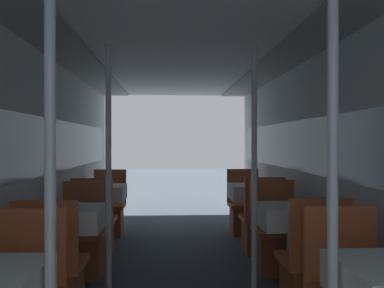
{
  "coord_description": "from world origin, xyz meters",
  "views": [
    {
      "loc": [
        -0.11,
        -1.03,
        1.33
      ],
      "look_at": [
        0.09,
        2.79,
        1.3
      ],
      "focal_mm": 40.0,
      "sensor_mm": 36.0,
      "label": 1
    }
  ],
  "objects_px": {
    "chair_left_near_2": "(95,232)",
    "support_pole_right_0": "(333,194)",
    "dining_table_left_1": "(69,222)",
    "chair_right_near_2": "(261,230)",
    "dining_table_left_2": "(102,195)",
    "support_pole_left_0": "(50,196)",
    "chair_right_near_1": "(313,279)",
    "chair_right_far_2": "(245,214)",
    "dining_table_right_2": "(252,194)",
    "chair_left_far_1": "(82,247)",
    "chair_left_far_2": "(108,215)",
    "dining_table_right_1": "(292,219)",
    "support_pole_right_1": "(254,169)",
    "chair_left_near_1": "(52,284)",
    "chair_right_far_1": "(276,244)",
    "support_pole_left_1": "(108,169)"
  },
  "relations": [
    {
      "from": "chair_left_near_2",
      "to": "support_pole_right_0",
      "type": "bearing_deg",
      "value": -62.3
    },
    {
      "from": "dining_table_left_1",
      "to": "chair_right_near_2",
      "type": "bearing_deg",
      "value": 32.89
    },
    {
      "from": "dining_table_left_2",
      "to": "support_pole_right_0",
      "type": "relative_size",
      "value": 0.35
    },
    {
      "from": "support_pole_left_0",
      "to": "chair_left_near_2",
      "type": "distance_m",
      "value": 3.2
    },
    {
      "from": "chair_right_near_1",
      "to": "chair_left_near_2",
      "type": "bearing_deg",
      "value": 137.11
    },
    {
      "from": "chair_right_far_2",
      "to": "dining_table_right_2",
      "type": "bearing_deg",
      "value": 90.0
    },
    {
      "from": "chair_left_far_1",
      "to": "chair_left_far_2",
      "type": "xyz_separation_m",
      "value": [
        0.0,
        1.81,
        0.0
      ]
    },
    {
      "from": "chair_left_far_2",
      "to": "dining_table_right_2",
      "type": "relative_size",
      "value": 1.21
    },
    {
      "from": "chair_left_far_1",
      "to": "chair_right_near_2",
      "type": "relative_size",
      "value": 1.0
    },
    {
      "from": "dining_table_left_2",
      "to": "chair_right_near_1",
      "type": "distance_m",
      "value": 3.09
    },
    {
      "from": "support_pole_left_0",
      "to": "dining_table_right_1",
      "type": "height_order",
      "value": "support_pole_left_0"
    },
    {
      "from": "chair_left_near_2",
      "to": "support_pole_right_1",
      "type": "bearing_deg",
      "value": -38.02
    },
    {
      "from": "support_pole_left_0",
      "to": "dining_table_left_2",
      "type": "relative_size",
      "value": 2.86
    },
    {
      "from": "chair_left_near_1",
      "to": "dining_table_left_2",
      "type": "distance_m",
      "value": 2.39
    },
    {
      "from": "dining_table_right_2",
      "to": "support_pole_right_1",
      "type": "bearing_deg",
      "value": -100.54
    },
    {
      "from": "dining_table_left_1",
      "to": "chair_left_far_2",
      "type": "bearing_deg",
      "value": 90.0
    },
    {
      "from": "dining_table_left_2",
      "to": "chair_right_far_1",
      "type": "height_order",
      "value": "chair_right_far_1"
    },
    {
      "from": "support_pole_left_0",
      "to": "support_pole_right_1",
      "type": "height_order",
      "value": "same"
    },
    {
      "from": "dining_table_left_1",
      "to": "dining_table_left_2",
      "type": "relative_size",
      "value": 1.0
    },
    {
      "from": "support_pole_left_0",
      "to": "chair_left_near_1",
      "type": "bearing_deg",
      "value": 104.97
    },
    {
      "from": "support_pole_left_1",
      "to": "chair_right_far_2",
      "type": "height_order",
      "value": "support_pole_left_1"
    },
    {
      "from": "chair_right_near_1",
      "to": "support_pole_right_1",
      "type": "bearing_deg",
      "value": 121.48
    },
    {
      "from": "chair_right_far_2",
      "to": "chair_left_near_2",
      "type": "bearing_deg",
      "value": 29.45
    },
    {
      "from": "support_pole_left_0",
      "to": "chair_left_near_1",
      "type": "relative_size",
      "value": 2.36
    },
    {
      "from": "dining_table_left_2",
      "to": "dining_table_right_2",
      "type": "distance_m",
      "value": 1.95
    },
    {
      "from": "support_pole_right_1",
      "to": "chair_right_near_2",
      "type": "relative_size",
      "value": 2.36
    },
    {
      "from": "dining_table_left_1",
      "to": "chair_left_near_1",
      "type": "xyz_separation_m",
      "value": [
        -0.0,
        -0.55,
        -0.36
      ]
    },
    {
      "from": "dining_table_left_1",
      "to": "dining_table_right_2",
      "type": "height_order",
      "value": "same"
    },
    {
      "from": "chair_right_far_1",
      "to": "dining_table_right_1",
      "type": "bearing_deg",
      "value": 90.0
    },
    {
      "from": "dining_table_left_1",
      "to": "dining_table_right_2",
      "type": "distance_m",
      "value": 2.66
    },
    {
      "from": "dining_table_right_1",
      "to": "chair_right_near_1",
      "type": "height_order",
      "value": "chair_right_near_1"
    },
    {
      "from": "chair_right_far_1",
      "to": "dining_table_right_2",
      "type": "bearing_deg",
      "value": -90.0
    },
    {
      "from": "chair_left_far_1",
      "to": "dining_table_left_2",
      "type": "height_order",
      "value": "chair_left_far_1"
    },
    {
      "from": "support_pole_left_1",
      "to": "dining_table_left_2",
      "type": "distance_m",
      "value": 1.9
    },
    {
      "from": "dining_table_left_2",
      "to": "dining_table_right_2",
      "type": "xyz_separation_m",
      "value": [
        1.95,
        0.0,
        0.0
      ]
    },
    {
      "from": "chair_left_near_1",
      "to": "chair_right_far_2",
      "type": "relative_size",
      "value": 1.0
    },
    {
      "from": "dining_table_left_1",
      "to": "support_pole_left_1",
      "type": "relative_size",
      "value": 0.35
    },
    {
      "from": "dining_table_left_2",
      "to": "chair_left_near_2",
      "type": "height_order",
      "value": "chair_left_near_2"
    },
    {
      "from": "chair_left_near_2",
      "to": "chair_right_far_2",
      "type": "relative_size",
      "value": 1.0
    },
    {
      "from": "dining_table_right_2",
      "to": "chair_left_near_1",
      "type": "bearing_deg",
      "value": -129.54
    },
    {
      "from": "chair_left_far_2",
      "to": "chair_right_far_1",
      "type": "bearing_deg",
      "value": 137.11
    },
    {
      "from": "support_pole_left_0",
      "to": "dining_table_left_1",
      "type": "distance_m",
      "value": 1.9
    },
    {
      "from": "chair_left_far_1",
      "to": "chair_right_far_1",
      "type": "distance_m",
      "value": 1.95
    },
    {
      "from": "chair_left_near_1",
      "to": "dining_table_right_1",
      "type": "distance_m",
      "value": 2.06
    },
    {
      "from": "dining_table_left_1",
      "to": "chair_left_far_2",
      "type": "height_order",
      "value": "chair_left_far_2"
    },
    {
      "from": "chair_right_near_2",
      "to": "chair_right_far_2",
      "type": "xyz_separation_m",
      "value": [
        0.0,
        1.1,
        0.0
      ]
    },
    {
      "from": "support_pole_left_1",
      "to": "chair_left_far_1",
      "type": "bearing_deg",
      "value": 121.48
    },
    {
      "from": "chair_right_near_1",
      "to": "chair_right_far_1",
      "type": "bearing_deg",
      "value": 90.0
    },
    {
      "from": "support_pole_left_0",
      "to": "support_pole_right_0",
      "type": "bearing_deg",
      "value": 0.0
    },
    {
      "from": "dining_table_left_2",
      "to": "dining_table_right_2",
      "type": "bearing_deg",
      "value": 0.0
    }
  ]
}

